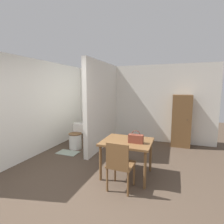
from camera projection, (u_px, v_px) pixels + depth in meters
ground_plane at (78, 204)px, 2.69m from camera, size 16.00×16.00×0.00m
wall_back at (134, 103)px, 5.99m from camera, size 5.12×0.12×2.50m
wall_left at (46, 106)px, 4.95m from camera, size 0.12×4.67×2.50m
partition_wall at (103, 105)px, 5.16m from camera, size 0.12×2.17×2.50m
dining_table at (127, 145)px, 3.48m from camera, size 0.97×0.82×0.73m
wooden_chair at (120, 164)px, 2.98m from camera, size 0.45×0.45×0.88m
toilet at (76, 138)px, 5.16m from camera, size 0.38×0.53×0.71m
handbag at (136, 139)px, 3.31m from camera, size 0.28×0.11×0.24m
wooden_cabinet at (181, 121)px, 5.26m from camera, size 0.55×0.45×1.56m
bath_mat at (68, 153)px, 4.78m from camera, size 0.58×0.36×0.01m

